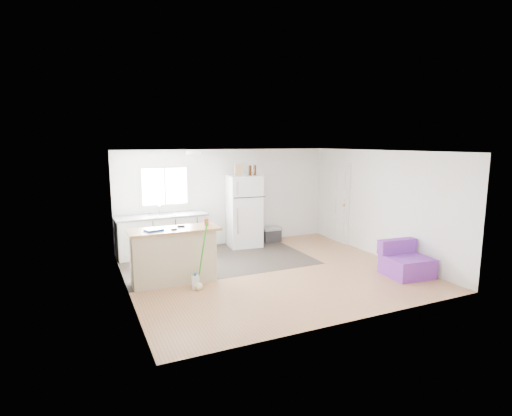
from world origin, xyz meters
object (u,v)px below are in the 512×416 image
Objects in this scene: cooler at (271,234)px; purple_seat at (405,263)px; mop at (200,276)px; blue_tray at (154,230)px; bottle_left at (250,170)px; refrigerator at (244,211)px; peninsula at (173,255)px; cardboard_box at (239,170)px; red_cup at (206,222)px; kitchen_cabinets at (162,234)px; cleaner_jug at (195,282)px; bottle_right at (255,170)px.

purple_seat is (1.17, -3.50, 0.05)m from cooler.
mop reaches higher than blue_tray.
bottle_left is at bearing 27.56° from mop.
purple_seat is (1.99, -3.39, -0.64)m from refrigerator.
peninsula is 3.07m from cardboard_box.
refrigerator is 5.89× the size of cardboard_box.
mop is 1.07m from red_cup.
refrigerator is at bearing 30.47° from mop.
purple_seat is at bearing -17.81° from blue_tray.
kitchen_cabinets is 2.38× the size of purple_seat.
cardboard_box is at bearing 128.58° from purple_seat.
refrigerator is 6.14× the size of cleaner_jug.
peninsula is 3.27m from bottle_left.
purple_seat is at bearing -42.67° from kitchen_cabinets.
bottle_left is at bearing 124.72° from purple_seat.
kitchen_cabinets is 6.96× the size of cardboard_box.
peninsula is at bearing -134.15° from refrigerator.
refrigerator is 3.15m from mop.
red_cup is 2.72m from bottle_right.
refrigerator is 7.07× the size of bottle_right.
purple_seat is 3.05× the size of cleaner_jug.
peninsula is 5.74× the size of cleaner_jug.
cleaner_jug is at bearing -127.54° from cardboard_box.
purple_seat is 4.28m from cardboard_box.
blue_tray is 3.37m from bottle_left.
mop is (-2.70, -2.55, 0.04)m from cooler.
blue_tray is (-0.53, -1.99, 0.56)m from kitchen_cabinets.
cooler is 1.69× the size of cleaner_jug.
cardboard_box is (2.39, 1.84, 0.89)m from blue_tray.
cardboard_box is (1.39, 1.78, 0.85)m from red_cup.
cleaner_jug is (-1.95, -2.41, -0.76)m from refrigerator.
cardboard_box is (-0.99, -0.19, 1.73)m from cooler.
cooler is 1.95× the size of bottle_right.
kitchen_cabinets is at bearing 85.14° from peninsula.
peninsula is 0.94× the size of refrigerator.
refrigerator reaches higher than cleaner_jug.
purple_seat reaches higher than cleaner_jug.
refrigerator reaches higher than peninsula.
cleaner_jug is 1.19m from blue_tray.
mop is at bearing -136.05° from cooler.
cleaner_jug is (0.07, -2.47, -0.34)m from kitchen_cabinets.
peninsula is 0.62m from blue_tray.
mop is at bearing -88.68° from kitchen_cabinets.
peninsula is 0.69m from cleaner_jug.
red_cup is (0.40, 0.54, 0.95)m from cleaner_jug.
bottle_left is (2.08, 2.32, 1.77)m from cleaner_jug.
refrigerator is at bearing 37.07° from blue_tray.
cleaner_jug is 3.59m from bottle_left.
mop reaches higher than cooler.
cardboard_box is at bearing 32.03° from mop.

